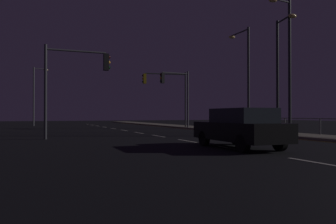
# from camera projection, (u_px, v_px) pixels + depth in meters

# --- Properties ---
(ground_plane) EXTENTS (112.00, 112.00, 0.00)m
(ground_plane) POSITION_uv_depth(u_px,v_px,m) (155.00, 136.00, 20.39)
(ground_plane) COLOR black
(ground_plane) RESTS_ON ground
(sidewalk_right) EXTENTS (2.70, 77.00, 0.14)m
(sidewalk_right) POSITION_uv_depth(u_px,v_px,m) (253.00, 132.00, 23.33)
(sidewalk_right) COLOR gray
(sidewalk_right) RESTS_ON ground
(lane_markings_center) EXTENTS (0.14, 50.00, 0.01)m
(lane_markings_center) POSITION_uv_depth(u_px,v_px,m) (139.00, 133.00, 23.61)
(lane_markings_center) COLOR silver
(lane_markings_center) RESTS_ON ground
(lane_edge_line) EXTENTS (0.14, 53.00, 0.01)m
(lane_edge_line) POSITION_uv_depth(u_px,v_px,m) (201.00, 130.00, 27.32)
(lane_edge_line) COLOR gold
(lane_edge_line) RESTS_ON ground
(car) EXTENTS (1.92, 4.44, 1.57)m
(car) POSITION_uv_depth(u_px,v_px,m) (240.00, 127.00, 12.68)
(car) COLOR black
(car) RESTS_ON ground
(traffic_light_far_center) EXTENTS (4.39, 0.83, 5.41)m
(traffic_light_far_center) POSITION_uv_depth(u_px,v_px,m) (167.00, 88.00, 31.38)
(traffic_light_far_center) COLOR #38383D
(traffic_light_far_center) RESTS_ON sidewalk_right
(traffic_light_mid_left) EXTENTS (3.59, 0.38, 5.13)m
(traffic_light_mid_left) POSITION_uv_depth(u_px,v_px,m) (75.00, 74.00, 17.95)
(traffic_light_mid_left) COLOR #38383D
(traffic_light_mid_left) RESTS_ON ground
(traffic_light_far_left) EXTENTS (3.01, 0.42, 5.33)m
(traffic_light_far_left) POSITION_uv_depth(u_px,v_px,m) (176.00, 88.00, 30.15)
(traffic_light_far_left) COLOR #4C4C51
(traffic_light_far_left) RESTS_ON sidewalk_right
(street_lamp_median) EXTENTS (0.83, 2.06, 7.30)m
(street_lamp_median) POSITION_uv_depth(u_px,v_px,m) (280.00, 64.00, 20.57)
(street_lamp_median) COLOR #2D3033
(street_lamp_median) RESTS_ON sidewalk_right
(street_lamp_corner) EXTENTS (1.70, 0.38, 7.01)m
(street_lamp_corner) POSITION_uv_depth(u_px,v_px,m) (36.00, 91.00, 38.47)
(street_lamp_corner) COLOR #4C4C51
(street_lamp_corner) RESTS_ON ground
(street_lamp_far_end) EXTENTS (0.56, 2.45, 7.62)m
(street_lamp_far_end) POSITION_uv_depth(u_px,v_px,m) (245.00, 69.00, 23.96)
(street_lamp_far_end) COLOR #38383D
(street_lamp_far_end) RESTS_ON sidewalk_right
(street_lamp_mid_block) EXTENTS (1.79, 0.43, 8.20)m
(street_lamp_mid_block) POSITION_uv_depth(u_px,v_px,m) (287.00, 55.00, 19.57)
(street_lamp_mid_block) COLOR #2D3033
(street_lamp_mid_block) RESTS_ON sidewalk_right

